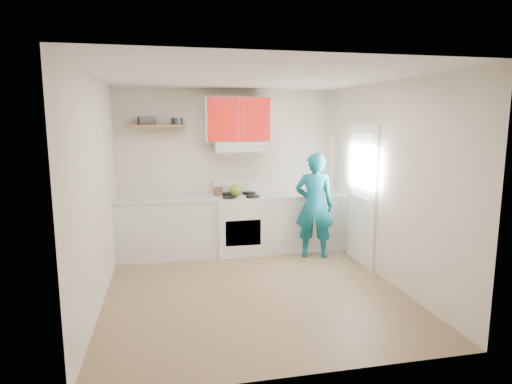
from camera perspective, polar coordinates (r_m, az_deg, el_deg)
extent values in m
plane|color=brown|center=(5.54, -0.35, -12.80)|extent=(3.80, 3.80, 0.00)
cube|color=white|center=(5.15, -0.38, 15.04)|extent=(3.60, 3.80, 0.04)
cube|color=beige|center=(7.05, -3.47, 2.92)|extent=(3.60, 0.04, 2.60)
cube|color=beige|center=(3.38, 6.11, -4.23)|extent=(3.60, 0.04, 2.60)
cube|color=beige|center=(5.15, -20.41, -0.07)|extent=(0.04, 3.80, 2.60)
cube|color=beige|center=(5.82, 17.28, 1.14)|extent=(0.04, 3.80, 2.60)
cube|color=white|center=(6.46, 13.96, -0.39)|extent=(0.05, 0.85, 2.05)
cube|color=white|center=(6.39, 13.89, 3.35)|extent=(0.01, 0.55, 0.95)
cube|color=silver|center=(6.83, -11.71, -4.73)|extent=(1.52, 0.60, 0.90)
cube|color=silver|center=(7.16, 6.04, -3.91)|extent=(1.32, 0.60, 0.90)
cube|color=white|center=(6.89, -2.17, -4.31)|extent=(0.76, 0.65, 0.92)
cube|color=silver|center=(6.81, -2.39, 6.04)|extent=(0.76, 0.44, 0.15)
cube|color=red|center=(6.85, -2.49, 9.62)|extent=(1.02, 0.33, 0.70)
cube|color=brown|center=(6.78, -13.11, 8.54)|extent=(0.90, 0.30, 0.04)
cube|color=#3F3739|center=(6.79, -14.30, 9.18)|extent=(0.28, 0.24, 0.13)
cylinder|color=#333D4C|center=(6.82, -10.43, 9.22)|extent=(0.22, 0.22, 0.10)
ellipsoid|color=olive|center=(6.83, -2.71, 0.29)|extent=(0.26, 0.26, 0.19)
cylinder|color=brown|center=(6.83, -5.05, -0.01)|extent=(0.18, 0.18, 0.16)
cube|color=olive|center=(6.90, 4.32, -0.50)|extent=(0.35, 0.29, 0.02)
cube|color=red|center=(7.10, 8.22, -0.34)|extent=(0.32, 0.28, 0.01)
imported|color=#0C5D6C|center=(6.66, 7.76, -1.77)|extent=(0.69, 0.56, 1.63)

